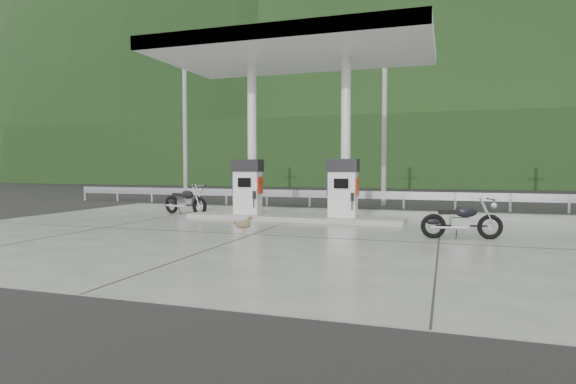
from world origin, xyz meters
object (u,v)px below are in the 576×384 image
(gas_pump_right, at_px, (343,188))
(motorcycle_left, at_px, (185,201))
(duck, at_px, (243,225))
(motorcycle_right, at_px, (462,221))
(gas_pump_left, at_px, (248,187))

(gas_pump_right, xyz_separation_m, motorcycle_left, (-5.84, 0.50, -0.58))
(motorcycle_left, relative_size, duck, 3.86)
(motorcycle_left, bearing_deg, motorcycle_right, -0.65)
(duck, bearing_deg, motorcycle_left, 129.64)
(motorcycle_left, xyz_separation_m, duck, (3.82, -3.60, -0.28))
(gas_pump_right, bearing_deg, motorcycle_left, 175.12)
(gas_pump_left, relative_size, motorcycle_left, 0.91)
(gas_pump_right, distance_m, motorcycle_left, 5.89)
(gas_pump_left, distance_m, gas_pump_right, 3.20)
(motorcycle_right, xyz_separation_m, duck, (-5.43, -0.52, -0.24))
(motorcycle_left, bearing_deg, duck, -25.53)
(motorcycle_right, distance_m, duck, 5.46)
(gas_pump_right, xyz_separation_m, duck, (-2.02, -3.10, -0.87))
(gas_pump_left, relative_size, gas_pump_right, 1.00)
(gas_pump_right, xyz_separation_m, motorcycle_right, (3.40, -2.58, -0.63))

